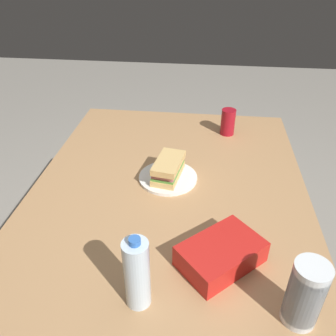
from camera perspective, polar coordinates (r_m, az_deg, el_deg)
ground_plane at (r=1.82m, az=-0.02°, el=-22.79°), size 8.00×8.00×0.00m
dining_table at (r=1.33m, az=-0.02°, el=-7.22°), size 1.41×1.02×0.73m
paper_plate at (r=1.34m, az=-0.00°, el=-1.56°), size 0.22×0.22×0.01m
sandwich at (r=1.31m, az=0.03°, el=0.00°), size 0.20×0.12×0.08m
soda_can_red at (r=1.66m, az=9.78°, el=7.45°), size 0.07×0.07×0.12m
chip_bag at (r=1.02m, az=8.65°, el=-13.74°), size 0.27×0.27×0.07m
water_bottle_tall at (r=0.88m, az=-5.10°, el=-16.83°), size 0.06×0.06×0.22m
plastic_cup_stack at (r=0.91m, az=21.53°, el=-18.64°), size 0.08×0.08×0.18m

